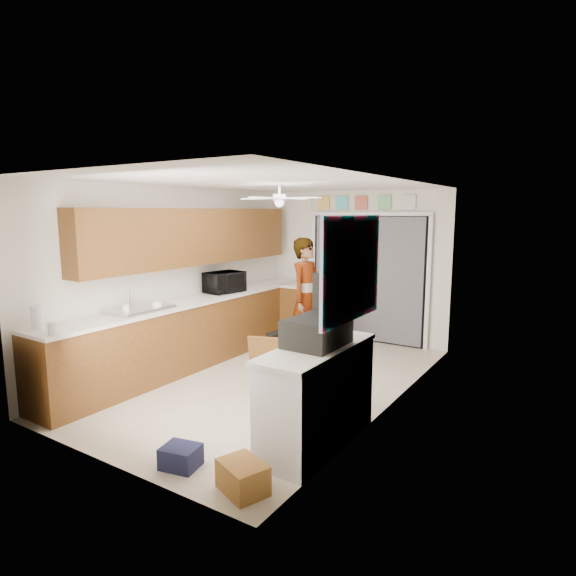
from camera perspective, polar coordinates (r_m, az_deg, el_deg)
The scene contains 41 objects.
floor at distance 6.36m, azimuth -1.98°, elevation -10.77°, with size 5.00×5.00×0.00m, color beige.
ceiling at distance 5.99m, azimuth -2.11°, elevation 12.33°, with size 5.00×5.00×0.00m, color white.
wall_back at distance 8.21m, azimuth 7.94°, elevation 2.63°, with size 3.20×3.20×0.00m, color white.
wall_front at distance 4.28m, azimuth -21.53°, elevation -3.83°, with size 3.20×3.20×0.00m, color white.
wall_left at distance 7.08m, azimuth -12.76°, elevation 1.47°, with size 5.00×5.00×0.00m, color white.
wall_right at distance 5.32m, azimuth 12.28°, elevation -0.97°, with size 5.00×5.00×0.00m, color white.
left_base_cabinets at distance 7.02m, azimuth -10.80°, elevation -5.18°, with size 0.60×4.80×0.90m, color brown.
left_countertop at distance 6.91m, azimuth -10.86°, elevation -1.41°, with size 0.62×4.80×0.04m, color white.
upper_cabinets at distance 7.06m, azimuth -10.84°, elevation 6.00°, with size 0.32×4.00×0.80m, color brown.
sink_basin at distance 6.23m, azimuth -17.20°, elevation -2.47°, with size 0.50×0.76×0.06m, color silver.
faucet at distance 6.36m, azimuth -18.34°, elevation -1.43°, with size 0.03×0.03×0.22m, color silver.
peninsula_base at distance 8.13m, azimuth 3.13°, elevation -3.08°, with size 1.00×0.60×0.90m, color brown.
peninsula_top at distance 8.04m, azimuth 3.16°, elevation 0.19°, with size 1.04×0.64×0.04m, color white.
back_opening_recess at distance 8.11m, azimuth 9.43°, elevation 1.09°, with size 2.00×0.06×2.10m, color black.
curtain_panel at distance 8.07m, azimuth 9.31°, elevation 1.06°, with size 1.90×0.03×2.05m, color slate.
door_trim_left at distance 8.53m, azimuth 3.05°, elevation 1.59°, with size 0.06×0.04×2.10m, color white.
door_trim_right at distance 7.74m, azimuth 16.28°, elevation 0.47°, with size 0.06×0.04×2.10m, color white.
door_trim_head at distance 8.01m, azimuth 9.54°, elevation 8.67°, with size 2.10×0.04×0.06m, color white.
header_frame_0 at distance 8.41m, azimuth 4.24°, elevation 10.01°, with size 0.22×0.02×0.22m, color #FBC253.
header_frame_1 at distance 8.24m, azimuth 6.41°, elevation 10.00°, with size 0.22×0.02×0.22m, color #53C9DD.
header_frame_2 at distance 8.10m, azimuth 8.67°, elevation 9.97°, with size 0.22×0.02×0.22m, color #BE5A47.
header_frame_3 at distance 7.94m, azimuth 11.34°, elevation 9.92°, with size 0.22×0.02×0.22m, color #70C480.
header_frame_4 at distance 7.80m, azimuth 14.12°, elevation 9.84°, with size 0.22×0.02×0.22m, color silver.
route66_sign at distance 8.58m, azimuth 2.16°, elevation 10.01°, with size 0.22×0.02×0.26m, color silver.
right_counter_base at distance 4.58m, azimuth 3.50°, elevation -12.85°, with size 0.50×1.40×0.90m, color white.
right_counter_top at distance 4.43m, azimuth 3.44°, elevation -7.17°, with size 0.54×1.44×0.04m, color white.
abstract_painting at distance 4.35m, azimuth 7.59°, elevation 2.29°, with size 0.03×1.15×0.95m, color #F75BA6.
ceiling_fan at distance 6.15m, azimuth -1.02°, elevation 10.58°, with size 1.14×1.14×0.24m, color white.
microwave at distance 7.35m, azimuth -7.55°, elevation 0.69°, with size 0.57×0.39×0.31m, color black.
cup at distance 6.22m, azimuth -15.28°, elevation -2.07°, with size 0.13×0.13×0.10m, color white.
jar_a at distance 5.36m, azimuth -26.14°, elevation -4.30°, with size 0.09×0.09×0.13m, color silver.
jar_b at distance 6.02m, azimuth -18.66°, elevation -2.44°, with size 0.09×0.09×0.13m, color silver.
paper_towel_roll at distance 5.64m, azimuth -27.58°, elevation -3.12°, with size 0.12×0.12×0.26m, color white.
suitcase at distance 4.43m, azimuth 3.45°, elevation -5.19°, with size 0.45×0.60×0.26m, color black.
suitcase_rim at distance 4.46m, azimuth 3.43°, elevation -6.56°, with size 0.44×0.58×0.02m, color yellow.
suitcase_lid at distance 4.62m, azimuth 5.23°, elevation -1.43°, with size 0.42×0.03×0.50m, color black.
cardboard_box at distance 4.02m, azimuth -5.38°, elevation -21.41°, with size 0.38×0.29×0.24m, color #A47833.
navy_crate at distance 4.43m, azimuth -12.59°, elevation -18.93°, with size 0.31×0.26×0.19m, color #161937.
cabinet_door_panel at distance 5.97m, azimuth -2.50°, elevation -8.73°, with size 0.45×0.03×0.67m, color brown.
man at distance 7.15m, azimuth 2.21°, elevation -1.15°, with size 0.65×0.43×1.78m, color white.
dog at distance 7.21m, azimuth -1.02°, elevation -6.51°, with size 0.24×0.56×0.44m, color black.
Camera 1 is at (3.41, -4.92, 2.16)m, focal length 30.00 mm.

